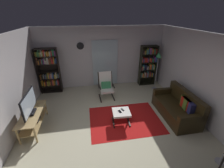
# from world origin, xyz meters

# --- Properties ---
(ground_plane) EXTENTS (7.02, 7.02, 0.00)m
(ground_plane) POSITION_xyz_m (0.00, 0.00, 0.00)
(ground_plane) COLOR beige
(wall_back) EXTENTS (5.60, 0.06, 2.60)m
(wall_back) POSITION_xyz_m (0.00, 2.90, 1.30)
(wall_back) COLOR silver
(wall_back) RESTS_ON ground
(wall_left) EXTENTS (0.06, 6.00, 2.60)m
(wall_left) POSITION_xyz_m (-2.70, 0.00, 1.30)
(wall_left) COLOR silver
(wall_left) RESTS_ON ground
(wall_right) EXTENTS (0.06, 6.00, 2.60)m
(wall_right) POSITION_xyz_m (2.70, 0.00, 1.30)
(wall_right) COLOR silver
(wall_right) RESTS_ON ground
(glass_door_panel) EXTENTS (1.10, 0.01, 2.00)m
(glass_door_panel) POSITION_xyz_m (0.13, 2.83, 1.05)
(glass_door_panel) COLOR silver
(area_rug) EXTENTS (2.20, 1.64, 0.01)m
(area_rug) POSITION_xyz_m (0.41, 0.24, 0.00)
(area_rug) COLOR red
(area_rug) RESTS_ON ground
(tv_stand) EXTENTS (0.51, 1.32, 0.53)m
(tv_stand) POSITION_xyz_m (-2.30, 0.36, 0.35)
(tv_stand) COLOR tan
(tv_stand) RESTS_ON ground
(television) EXTENTS (0.20, 0.99, 0.62)m
(television) POSITION_xyz_m (-2.29, 0.36, 0.83)
(television) COLOR black
(television) RESTS_ON tv_stand
(bookshelf_near_tv) EXTENTS (0.82, 0.30, 1.85)m
(bookshelf_near_tv) POSITION_xyz_m (-2.19, 2.61, 0.99)
(bookshelf_near_tv) COLOR black
(bookshelf_near_tv) RESTS_ON ground
(bookshelf_near_sofa) EXTENTS (0.73, 0.30, 1.80)m
(bookshelf_near_sofa) POSITION_xyz_m (2.04, 2.64, 0.96)
(bookshelf_near_sofa) COLOR black
(bookshelf_near_sofa) RESTS_ON ground
(leather_sofa) EXTENTS (0.82, 1.71, 0.86)m
(leather_sofa) POSITION_xyz_m (2.12, 0.16, 0.32)
(leather_sofa) COLOR black
(leather_sofa) RESTS_ON ground
(lounge_armchair) EXTENTS (0.59, 0.67, 1.02)m
(lounge_armchair) POSITION_xyz_m (0.01, 1.77, 0.53)
(lounge_armchair) COLOR black
(lounge_armchair) RESTS_ON ground
(ottoman) EXTENTS (0.54, 0.51, 0.41)m
(ottoman) POSITION_xyz_m (0.25, 0.15, 0.34)
(ottoman) COLOR white
(ottoman) RESTS_ON ground
(tv_remote) EXTENTS (0.09, 0.15, 0.02)m
(tv_remote) POSITION_xyz_m (0.31, 0.22, 0.42)
(tv_remote) COLOR black
(tv_remote) RESTS_ON ottoman
(cell_phone) EXTENTS (0.11, 0.15, 0.01)m
(cell_phone) POSITION_xyz_m (0.21, 0.15, 0.41)
(cell_phone) COLOR black
(cell_phone) RESTS_ON ottoman
(floor_lamp_by_shelf) EXTENTS (0.22, 0.22, 1.65)m
(floor_lamp_by_shelf) POSITION_xyz_m (2.24, 2.11, 1.37)
(floor_lamp_by_shelf) COLOR #A5A5AD
(floor_lamp_by_shelf) RESTS_ON ground
(wall_clock) EXTENTS (0.29, 0.03, 0.29)m
(wall_clock) POSITION_xyz_m (-0.87, 2.82, 1.85)
(wall_clock) COLOR silver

